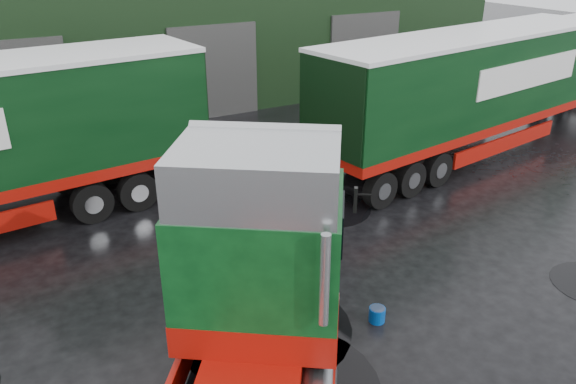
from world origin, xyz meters
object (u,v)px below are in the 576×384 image
object	(u,v)px
warehouse	(169,27)
lorry_right	(468,96)
wash_bucket	(377,315)
hero_tractor	(241,334)

from	to	relation	value
warehouse	lorry_right	size ratio (longest dim) A/B	1.90
wash_bucket	hero_tractor	bearing A→B (deg)	-157.17
hero_tractor	lorry_right	xyz separation A→B (m)	(12.50, 8.00, -0.01)
hero_tractor	wash_bucket	xyz separation A→B (m)	(3.78, 1.59, -2.08)
hero_tractor	wash_bucket	size ratio (longest dim) A/B	20.99
warehouse	lorry_right	xyz separation A→B (m)	(6.00, -15.00, -0.92)
wash_bucket	lorry_right	bearing A→B (deg)	36.32
warehouse	hero_tractor	distance (m)	23.92
hero_tractor	lorry_right	distance (m)	14.84
lorry_right	wash_bucket	distance (m)	11.02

